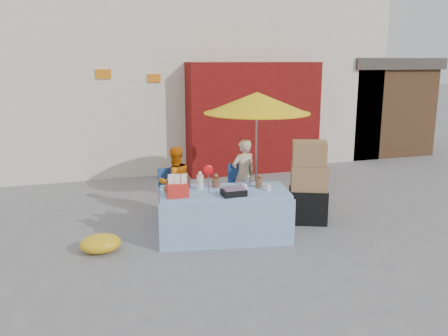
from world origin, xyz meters
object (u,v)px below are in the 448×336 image
object	(u,v)px
chair_right	(246,197)
vendor_beige	(243,175)
box_stack	(309,185)
vendor_orange	(175,182)
market_table	(224,214)
umbrella	(257,103)
chair_left	(177,204)

from	to	relation	value
chair_right	vendor_beige	world-z (taller)	vendor_beige
vendor_beige	box_stack	world-z (taller)	box_stack
vendor_orange	chair_right	bearing A→B (deg)	161.73
market_table	umbrella	xyz separation A→B (m)	(1.08, 1.40, 1.51)
umbrella	box_stack	xyz separation A→B (m)	(0.48, -1.13, -1.26)
chair_left	vendor_beige	world-z (taller)	vendor_beige
chair_right	umbrella	distance (m)	1.69
chair_right	umbrella	xyz separation A→B (m)	(0.30, 0.28, 1.64)
vendor_orange	chair_left	bearing A→B (deg)	76.49
chair_right	vendor_orange	world-z (taller)	vendor_orange
umbrella	box_stack	size ratio (longest dim) A/B	1.53
chair_right	vendor_beige	distance (m)	0.41
box_stack	umbrella	bearing A→B (deg)	112.90
chair_left	vendor_beige	bearing A→B (deg)	-5.98
vendor_beige	chair_right	bearing A→B (deg)	76.49
chair_left	umbrella	world-z (taller)	umbrella
chair_right	box_stack	xyz separation A→B (m)	(0.78, -0.85, 0.37)
market_table	vendor_orange	world-z (taller)	vendor_orange
box_stack	chair_right	bearing A→B (deg)	132.67
market_table	umbrella	world-z (taller)	umbrella
vendor_beige	umbrella	size ratio (longest dim) A/B	0.61
chair_right	vendor_orange	bearing A→B (deg)	161.73
market_table	vendor_beige	bearing A→B (deg)	68.86
chair_right	chair_left	bearing A→B (deg)	167.89
market_table	vendor_orange	distance (m)	1.36
chair_left	chair_right	distance (m)	1.25
market_table	vendor_beige	size ratio (longest dim) A/B	1.63
chair_right	vendor_orange	distance (m)	1.30
chair_left	market_table	bearing A→B (deg)	-79.31
umbrella	box_stack	bearing A→B (deg)	-67.10
chair_left	chair_right	size ratio (longest dim) A/B	1.00
market_table	chair_left	size ratio (longest dim) A/B	2.45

